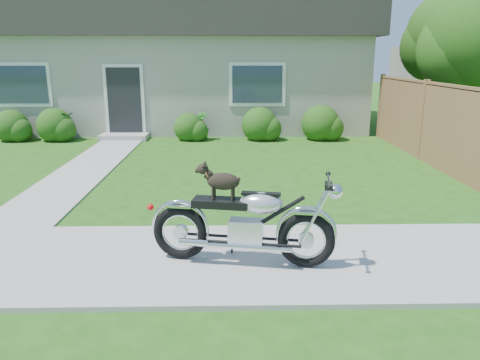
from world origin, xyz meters
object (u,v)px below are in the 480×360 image
tree_far (457,40)px  motorcycle_with_dog (245,222)px  house (183,64)px  potted_plant_left (61,126)px  fence (423,120)px  potted_plant_right (201,126)px

tree_far → motorcycle_with_dog: tree_far is taller
house → potted_plant_left: (-3.33, -3.44, -1.74)m
fence → potted_plant_right: fence is taller
house → potted_plant_right: bearing=-76.7°
house → tree_far: size_ratio=2.76×
potted_plant_left → potted_plant_right: potted_plant_right is taller
fence → potted_plant_right: (-5.49, 2.80, -0.52)m
motorcycle_with_dog → potted_plant_left: bearing=131.1°
fence → motorcycle_with_dog: size_ratio=3.00×
tree_far → potted_plant_left: bearing=-171.5°
tree_far → potted_plant_left: tree_far is taller
house → fence: 8.96m
house → tree_far: bearing=-10.0°
house → potted_plant_right: 3.94m
house → fence: size_ratio=1.90×
fence → house: bearing=135.3°
fence → motorcycle_with_dog: bearing=-126.9°
tree_far → fence: bearing=-120.8°
potted_plant_left → potted_plant_right: (4.14, 0.00, 0.00)m
fence → potted_plant_left: (-9.63, 2.80, -0.52)m
potted_plant_right → potted_plant_left: bearing=180.0°
house → potted_plant_right: house is taller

